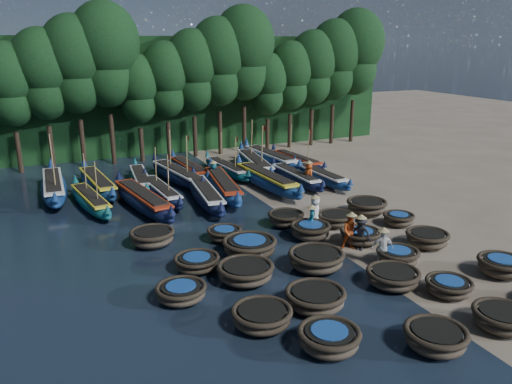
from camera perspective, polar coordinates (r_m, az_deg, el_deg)
name	(u,v)px	position (r m, az deg, el deg)	size (l,w,h in m)	color
ground	(312,234)	(26.09, 6.38, -4.79)	(120.00, 120.00, 0.00)	gray
foliage_wall	(181,94)	(46.24, -8.59, 11.01)	(40.00, 3.00, 10.00)	black
coracle_1	(329,338)	(16.84, 8.35, -16.23)	(2.16, 2.16, 0.76)	brown
coracle_2	(436,338)	(17.69, 19.83, -15.39)	(2.46, 2.46, 0.76)	brown
coracle_3	(502,318)	(19.68, 26.30, -12.79)	(2.46, 2.46, 0.74)	brown
coracle_5	(262,316)	(17.86, 0.67, -14.04)	(2.19, 2.19, 0.73)	brown
coracle_6	(315,298)	(19.04, 6.79, -11.96)	(2.30, 2.30, 0.78)	brown
coracle_7	(393,277)	(21.26, 15.39, -9.36)	(2.68, 2.68, 0.72)	brown
coracle_8	(449,286)	(21.27, 21.18, -10.03)	(2.27, 2.27, 0.65)	brown
coracle_9	(501,265)	(23.79, 26.23, -7.54)	(2.45, 2.45, 0.79)	brown
coracle_10	(181,292)	(19.68, -8.55, -11.23)	(2.39, 2.39, 0.65)	brown
coracle_11	(246,272)	(20.87, -1.20, -9.11)	(2.53, 2.53, 0.78)	brown
coracle_12	(316,259)	(22.07, 6.90, -7.63)	(2.93, 2.93, 0.84)	brown
coracle_13	(398,256)	(23.21, 15.89, -7.05)	(2.05, 2.05, 0.74)	brown
coracle_14	(427,238)	(25.60, 18.98, -5.03)	(2.29, 2.29, 0.77)	brown
coracle_15	(197,262)	(22.01, -6.78, -7.97)	(2.15, 2.15, 0.66)	brown
coracle_16	(250,246)	(23.20, -0.74, -6.23)	(2.56, 2.56, 0.83)	brown
coracle_17	(310,230)	(25.26, 6.23, -4.38)	(2.26, 2.26, 0.82)	brown
coracle_18	(361,236)	(25.22, 11.86, -4.89)	(2.33, 2.33, 0.68)	brown
coracle_19	(399,219)	(28.05, 15.98, -2.95)	(1.71, 1.71, 0.67)	brown
coracle_20	(152,237)	(24.88, -11.77, -5.03)	(2.47, 2.47, 0.80)	brown
coracle_21	(224,234)	(25.01, -3.64, -4.76)	(2.04, 2.04, 0.65)	brown
coracle_22	(286,218)	(26.89, 3.44, -3.01)	(2.13, 2.13, 0.79)	brown
coracle_23	(336,219)	(27.23, 9.09, -3.02)	(2.03, 2.03, 0.73)	brown
coracle_24	(367,206)	(29.37, 12.54, -1.59)	(2.32, 2.32, 0.85)	brown
long_boat_1	(91,201)	(31.22, -18.38, -0.93)	(2.33, 7.38, 3.16)	#10535F
long_boat_2	(143,200)	(30.20, -12.83, -0.88)	(2.86, 8.79, 1.56)	#0E1936
long_boat_3	(161,192)	(31.91, -10.82, 0.03)	(1.80, 7.43, 3.16)	#0E1936
long_boat_4	(206,195)	(30.73, -5.77, -0.30)	(2.33, 8.21, 1.45)	#0E1936
long_boat_5	(223,186)	(32.40, -3.82, 0.73)	(2.85, 8.77, 1.56)	navy
long_boat_6	(266,180)	(33.64, 1.20, 1.40)	(2.08, 9.08, 1.60)	navy
long_boat_7	(296,177)	(34.88, 4.57, 1.71)	(1.35, 7.36, 1.29)	#0E1936
long_boat_8	(320,176)	(35.30, 7.33, 1.81)	(1.52, 7.34, 1.29)	navy
long_boat_9	(54,187)	(34.62, -22.13, 0.57)	(1.78, 8.99, 3.82)	navy
long_boat_10	(97,183)	(34.63, -17.67, 0.97)	(2.25, 8.42, 1.49)	navy
long_boat_11	(141,179)	(35.12, -13.05, 1.44)	(1.97, 7.39, 1.31)	#10535F
long_boat_12	(177,175)	(35.58, -9.03, 1.99)	(2.71, 8.32, 3.57)	#0E1936
long_boat_13	(189,169)	(37.22, -7.64, 2.61)	(1.82, 7.58, 1.34)	navy
long_boat_14	(226,169)	(37.12, -3.39, 2.67)	(1.90, 7.24, 3.09)	#10535F
long_boat_15	(255,164)	(38.12, -0.15, 3.25)	(2.86, 8.83, 3.79)	navy
long_boat_16	(270,158)	(39.96, 1.66, 3.87)	(2.17, 8.88, 1.57)	navy
long_boat_17	(297,161)	(39.58, 4.70, 3.57)	(1.95, 7.53, 3.21)	#0E1936
fisherman_0	(315,212)	(26.52, 6.75, -2.26)	(0.92, 1.04, 1.98)	silver
fisherman_1	(311,219)	(25.65, 6.36, -3.06)	(0.52, 0.64, 1.74)	#1B6774
fisherman_2	(351,231)	(24.22, 10.78, -4.37)	(1.08, 1.00, 1.97)	#D1501B
fisherman_3	(360,233)	(24.23, 11.85, -4.56)	(1.13, 1.25, 1.89)	black
fisherman_4	(382,247)	(22.74, 14.25, -6.07)	(1.09, 0.72, 1.92)	silver
fisherman_5	(214,173)	(34.59, -4.86, 2.18)	(1.45, 1.33, 1.81)	#1B6774
fisherman_6	(309,174)	(33.94, 6.06, 2.04)	(0.59, 0.89, 1.99)	#D1501B
tree_1	(9,83)	(40.89, -26.37, 11.05)	(4.09, 4.09, 9.65)	black
tree_2	(42,73)	(40.85, -23.22, 12.38)	(4.51, 4.51, 10.63)	black
tree_3	(74,63)	(40.94, -20.04, 13.68)	(4.92, 4.92, 11.60)	black
tree_4	(105,53)	(41.18, -16.85, 14.92)	(5.34, 5.34, 12.58)	black
tree_5	(138,88)	(41.71, -13.35, 11.47)	(3.68, 3.68, 8.68)	black
tree_6	(166,79)	(42.16, -10.28, 12.62)	(4.09, 4.09, 9.65)	black
tree_7	(193,70)	(42.74, -7.26, 13.72)	(4.51, 4.51, 10.63)	black
tree_8	(219,61)	(43.45, -4.30, 14.74)	(4.92, 4.92, 11.60)	black
tree_9	(244,52)	(44.27, -1.42, 15.70)	(5.34, 5.34, 12.58)	black
tree_10	(268,83)	(45.35, 1.35, 12.31)	(3.68, 3.68, 8.68)	black
tree_11	(291,75)	(46.34, 3.99, 13.21)	(4.09, 4.09, 9.65)	black
tree_12	(313,67)	(47.43, 6.53, 14.04)	(4.51, 4.51, 10.63)	black
tree_13	(335,59)	(48.62, 8.98, 14.81)	(4.92, 4.92, 11.60)	black
tree_14	(356,51)	(49.89, 11.31, 15.52)	(5.34, 5.34, 12.58)	black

